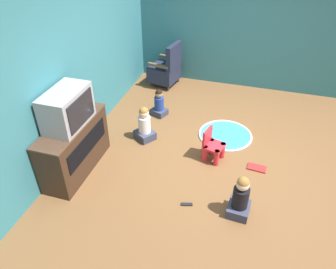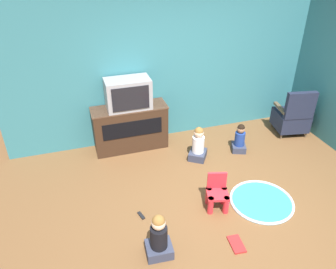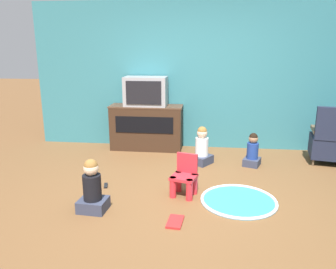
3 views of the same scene
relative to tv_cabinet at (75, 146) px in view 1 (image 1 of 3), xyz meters
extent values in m
plane|color=brown|center=(0.93, -1.93, -0.41)|extent=(30.00, 30.00, 0.00)
cube|color=teal|center=(0.74, 0.30, 0.88)|extent=(5.62, 0.12, 2.58)
cube|color=teal|center=(3.49, -2.29, 0.88)|extent=(0.12, 5.29, 2.58)
cube|color=#382316|center=(0.00, 0.00, -0.01)|extent=(1.26, 0.43, 0.79)
cube|color=#503626|center=(0.00, 0.00, 0.37)|extent=(1.29, 0.44, 0.02)
cube|color=black|center=(0.00, -0.22, 0.08)|extent=(1.01, 0.01, 0.29)
cube|color=#939399|center=(0.00, 0.00, 0.64)|extent=(0.74, 0.41, 0.50)
cube|color=black|center=(0.00, -0.21, 0.64)|extent=(0.60, 0.02, 0.39)
cylinder|color=brown|center=(3.30, -0.21, -0.36)|extent=(0.04, 0.04, 0.10)
cylinder|color=brown|center=(2.82, -0.12, -0.36)|extent=(0.04, 0.04, 0.10)
cylinder|color=brown|center=(3.21, -0.67, -0.36)|extent=(0.04, 0.04, 0.10)
cylinder|color=brown|center=(2.74, -0.58, -0.36)|extent=(0.04, 0.04, 0.10)
cube|color=#1E2338|center=(3.02, -0.39, -0.15)|extent=(0.66, 0.64, 0.33)
cube|color=#1E2338|center=(2.97, -0.62, 0.27)|extent=(0.55, 0.20, 0.51)
cube|color=brown|center=(3.26, -0.44, 0.12)|extent=(0.16, 0.47, 0.05)
cube|color=brown|center=(2.77, -0.35, 0.12)|extent=(0.16, 0.47, 0.05)
cylinder|color=red|center=(0.68, -1.95, -0.28)|extent=(0.08, 0.08, 0.26)
cylinder|color=red|center=(0.88, -2.01, -0.28)|extent=(0.08, 0.08, 0.26)
cylinder|color=red|center=(0.73, -1.76, -0.28)|extent=(0.08, 0.08, 0.26)
cylinder|color=red|center=(0.94, -1.82, -0.28)|extent=(0.08, 0.08, 0.26)
cube|color=red|center=(0.81, -1.88, -0.17)|extent=(0.36, 0.35, 0.04)
cube|color=red|center=(0.84, -1.76, -0.02)|extent=(0.26, 0.10, 0.25)
cylinder|color=teal|center=(1.47, -1.97, -0.40)|extent=(0.91, 0.91, 0.01)
torus|color=silver|center=(1.47, -1.97, -0.40)|extent=(0.91, 0.91, 0.04)
cube|color=#33384C|center=(1.00, -0.69, -0.34)|extent=(0.40, 0.41, 0.13)
cylinder|color=silver|center=(1.00, -0.69, -0.13)|extent=(0.20, 0.20, 0.29)
sphere|color=beige|center=(1.00, -0.69, 0.09)|extent=(0.16, 0.16, 0.16)
sphere|color=olive|center=(1.00, -0.69, 0.12)|extent=(0.15, 0.15, 0.15)
cube|color=#33384C|center=(1.79, -0.68, -0.35)|extent=(0.31, 0.33, 0.12)
cylinder|color=navy|center=(1.79, -0.68, -0.17)|extent=(0.17, 0.17, 0.25)
sphere|color=#9E7051|center=(1.79, -0.68, 0.02)|extent=(0.14, 0.14, 0.14)
sphere|color=black|center=(1.79, -0.68, 0.05)|extent=(0.13, 0.13, 0.13)
cube|color=#33384C|center=(-0.18, -2.39, -0.34)|extent=(0.33, 0.29, 0.14)
cylinder|color=black|center=(-0.18, -2.39, -0.13)|extent=(0.20, 0.20, 0.29)
sphere|color=beige|center=(-0.18, -2.39, 0.09)|extent=(0.16, 0.16, 0.16)
sphere|color=olive|center=(-0.18, -2.39, 0.12)|extent=(0.15, 0.15, 0.15)
cube|color=#B22323|center=(0.77, -2.56, -0.40)|extent=(0.18, 0.28, 0.02)
cube|color=black|center=(-0.24, -1.73, -0.40)|extent=(0.08, 0.16, 0.02)
camera|label=1|loc=(-3.15, -2.35, 2.87)|focal=35.00mm
camera|label=2|loc=(-0.87, -4.92, 2.84)|focal=35.00mm
camera|label=3|loc=(1.05, -5.63, 1.36)|focal=35.00mm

